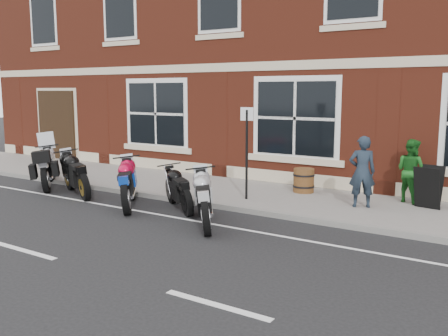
{
  "coord_description": "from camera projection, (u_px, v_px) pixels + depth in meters",
  "views": [
    {
      "loc": [
        7.4,
        -7.99,
        2.72
      ],
      "look_at": [
        1.08,
        1.6,
        0.94
      ],
      "focal_mm": 40.0,
      "sensor_mm": 36.0,
      "label": 1
    }
  ],
  "objects": [
    {
      "name": "ground",
      "position": [
        144.0,
        215.0,
        11.04
      ],
      "size": [
        80.0,
        80.0,
        0.0
      ],
      "primitive_type": "plane",
      "color": "black",
      "rests_on": "ground"
    },
    {
      "name": "sidewalk",
      "position": [
        219.0,
        190.0,
        13.5
      ],
      "size": [
        30.0,
        3.0,
        0.12
      ],
      "primitive_type": "cube",
      "color": "slate",
      "rests_on": "ground"
    },
    {
      "name": "kerb",
      "position": [
        183.0,
        201.0,
        12.2
      ],
      "size": [
        30.0,
        0.16,
        0.12
      ],
      "primitive_type": "cube",
      "color": "slate",
      "rests_on": "ground"
    },
    {
      "name": "pub_building",
      "position": [
        330.0,
        3.0,
        18.78
      ],
      "size": [
        24.0,
        12.0,
        12.0
      ],
      "primitive_type": "cube",
      "color": "maroon",
      "rests_on": "ground"
    },
    {
      "name": "moto_touring_silver",
      "position": [
        50.0,
        165.0,
        14.17
      ],
      "size": [
        1.79,
        1.68,
        1.52
      ],
      "rotation": [
        0.0,
        0.0,
        0.82
      ],
      "color": "black",
      "rests_on": "ground"
    },
    {
      "name": "moto_sport_red",
      "position": [
        130.0,
        182.0,
        11.77
      ],
      "size": [
        1.59,
        1.84,
        1.03
      ],
      "rotation": [
        0.0,
        0.0,
        0.7
      ],
      "color": "black",
      "rests_on": "ground"
    },
    {
      "name": "moto_sport_black",
      "position": [
        77.0,
        172.0,
        13.08
      ],
      "size": [
        2.12,
        1.17,
        1.04
      ],
      "rotation": [
        0.0,
        0.0,
        1.1
      ],
      "color": "black",
      "rests_on": "ground"
    },
    {
      "name": "moto_sport_silver",
      "position": [
        207.0,
        197.0,
        10.19
      ],
      "size": [
        1.46,
        1.87,
        1.01
      ],
      "rotation": [
        0.0,
        0.0,
        0.65
      ],
      "color": "black",
      "rests_on": "ground"
    },
    {
      "name": "moto_naked_black",
      "position": [
        179.0,
        187.0,
        11.52
      ],
      "size": [
        1.69,
        1.3,
        0.91
      ],
      "rotation": [
        0.0,
        0.0,
        0.93
      ],
      "color": "black",
      "rests_on": "ground"
    },
    {
      "name": "pedestrian_left",
      "position": [
        362.0,
        172.0,
        11.15
      ],
      "size": [
        0.7,
        0.6,
        1.61
      ],
      "primitive_type": "imported",
      "rotation": [
        0.0,
        0.0,
        3.59
      ],
      "color": "#1C2632",
      "rests_on": "sidewalk"
    },
    {
      "name": "pedestrian_right",
      "position": [
        411.0,
        171.0,
        11.64
      ],
      "size": [
        0.9,
        0.83,
        1.49
      ],
      "primitive_type": "imported",
      "rotation": [
        0.0,
        0.0,
        2.68
      ],
      "color": "#19591B",
      "rests_on": "sidewalk"
    },
    {
      "name": "a_board_sign",
      "position": [
        428.0,
        187.0,
        11.13
      ],
      "size": [
        0.63,
        0.48,
        0.95
      ],
      "primitive_type": null,
      "rotation": [
        0.0,
        0.0,
        -0.18
      ],
      "color": "black",
      "rests_on": "sidewalk"
    },
    {
      "name": "barrel_planter",
      "position": [
        304.0,
        180.0,
        12.86
      ],
      "size": [
        0.56,
        0.56,
        0.62
      ],
      "color": "#4E2714",
      "rests_on": "sidewalk"
    },
    {
      "name": "parking_sign",
      "position": [
        247.0,
        147.0,
        11.91
      ],
      "size": [
        0.31,
        0.1,
        2.21
      ],
      "rotation": [
        0.0,
        0.0,
        0.27
      ],
      "color": "black",
      "rests_on": "sidewalk"
    }
  ]
}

